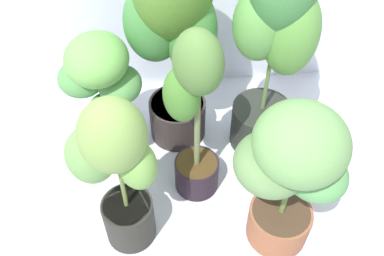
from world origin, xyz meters
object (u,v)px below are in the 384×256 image
at_px(potted_plant_center, 194,112).
at_px(potted_plant_front_right, 292,169).
at_px(potted_plant_back_right, 275,41).
at_px(potted_plant_back_left, 103,92).
at_px(potted_plant_front_left, 116,168).
at_px(nutrient_bottle, 303,162).
at_px(potted_plant_back_center, 173,25).

bearing_deg(potted_plant_center, potted_plant_front_right, -42.46).
height_order(potted_plant_back_right, potted_plant_back_left, potted_plant_back_right).
bearing_deg(potted_plant_center, potted_plant_front_left, -143.82).
bearing_deg(potted_plant_front_left, potted_plant_back_left, 98.33).
height_order(potted_plant_back_right, potted_plant_front_left, potted_plant_back_right).
relative_size(potted_plant_center, nutrient_bottle, 3.53).
xyz_separation_m(potted_plant_front_left, nutrient_bottle, (0.77, 0.20, -0.32)).
distance_m(potted_plant_back_right, potted_plant_back_left, 0.73).
relative_size(potted_plant_front_right, potted_plant_center, 0.85).
xyz_separation_m(potted_plant_back_right, potted_plant_front_left, (-0.63, -0.44, -0.16)).
bearing_deg(nutrient_bottle, potted_plant_back_right, 120.17).
xyz_separation_m(potted_plant_front_right, nutrient_bottle, (0.18, 0.27, -0.32)).
distance_m(potted_plant_front_left, potted_plant_back_left, 0.44).
bearing_deg(potted_plant_center, nutrient_bottle, -1.56).
xyz_separation_m(potted_plant_back_right, potted_plant_back_center, (-0.39, 0.10, 0.04)).
height_order(potted_plant_center, nutrient_bottle, potted_plant_center).
bearing_deg(nutrient_bottle, potted_plant_back_left, 164.23).
distance_m(potted_plant_front_right, potted_plant_center, 0.41).
bearing_deg(potted_plant_back_center, potted_plant_back_left, -162.25).
bearing_deg(potted_plant_back_left, potted_plant_back_right, 0.25).
relative_size(potted_plant_back_right, nutrient_bottle, 4.52).
bearing_deg(potted_plant_back_left, potted_plant_front_left, -81.67).
distance_m(potted_plant_back_right, potted_plant_back_center, 0.40).
distance_m(potted_plant_back_right, potted_plant_center, 0.43).
height_order(potted_plant_back_right, nutrient_bottle, potted_plant_back_right).
bearing_deg(potted_plant_back_right, potted_plant_back_center, 166.28).
height_order(potted_plant_front_right, potted_plant_back_center, potted_plant_back_center).
height_order(potted_plant_center, potted_plant_back_left, potted_plant_center).
relative_size(potted_plant_front_left, nutrient_bottle, 3.17).
distance_m(potted_plant_center, nutrient_bottle, 0.59).
relative_size(potted_plant_back_left, nutrient_bottle, 2.78).
xyz_separation_m(potted_plant_center, potted_plant_back_center, (-0.05, 0.32, 0.17)).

